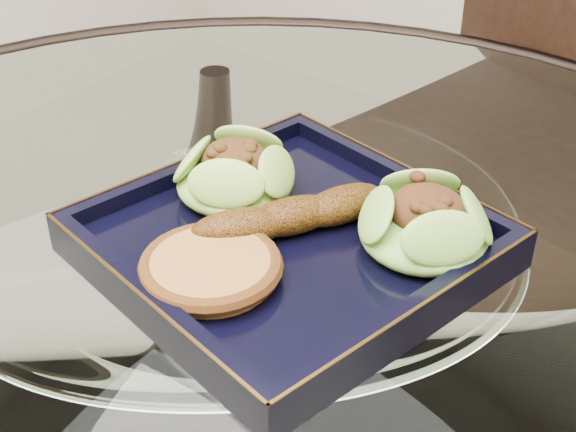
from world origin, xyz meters
The scene contains 7 objects.
dining_table centered at (0.00, 0.00, 0.60)m, with size 1.13×1.13×0.77m.
dining_chair centered at (0.07, 0.44, 0.58)m, with size 0.54×0.54×1.03m.
navy_plate centered at (0.02, 0.04, 0.77)m, with size 0.27×0.27×0.02m, color black.
lettuce_wrap_left centered at (-0.05, 0.06, 0.80)m, with size 0.10×0.10×0.04m, color #6EB033.
lettuce_wrap_right centered at (0.11, 0.09, 0.80)m, with size 0.10×0.10×0.04m, color #5B9C2D.
roasted_plantain centered at (0.02, 0.04, 0.80)m, with size 0.15×0.03×0.03m, color #5D3409.
crumb_patty centered at (0.01, -0.04, 0.79)m, with size 0.09×0.09×0.02m, color #A26836.
Camera 1 is at (0.34, -0.37, 1.14)m, focal length 50.00 mm.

